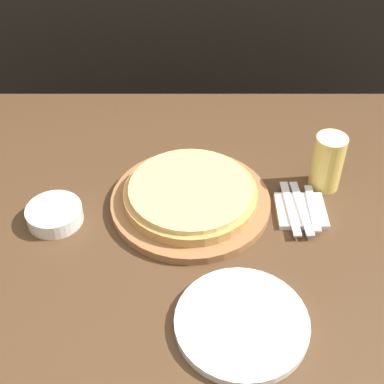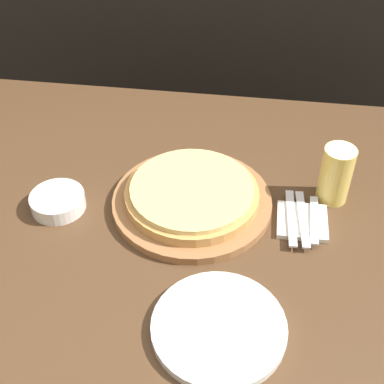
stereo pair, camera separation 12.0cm
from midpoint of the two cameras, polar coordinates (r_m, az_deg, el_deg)
The scene contains 10 objects.
ground_plane at distance 1.84m, azimuth -4.26°, elevation -19.50°, with size 12.00×12.00×0.00m, color #38332D.
dining_table at distance 1.52m, azimuth -5.00°, elevation -12.46°, with size 1.45×0.99×0.77m.
pizza_on_board at distance 1.21m, azimuth -2.84°, elevation -0.66°, with size 0.36×0.36×0.06m.
beer_glass at distance 1.25m, azimuth 11.85°, elevation 3.19°, with size 0.07×0.07×0.14m.
dinner_plate at distance 1.01m, azimuth 1.96°, elevation -13.99°, with size 0.25×0.25×0.02m.
side_bowl at distance 1.23m, azimuth -17.03°, elevation -2.39°, with size 0.12×0.12×0.04m.
napkin_stack at distance 1.22m, azimuth 8.96°, elevation -2.15°, with size 0.11×0.11×0.01m.
fork at distance 1.21m, azimuth 7.83°, elevation -1.86°, with size 0.03×0.18×0.00m.
dinner_knife at distance 1.21m, azimuth 9.01°, elevation -1.86°, with size 0.03×0.18×0.00m.
spoon at distance 1.21m, azimuth 10.17°, elevation -1.85°, with size 0.02×0.15×0.00m.
Camera 1 is at (0.07, -0.88, 1.61)m, focal length 50.00 mm.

